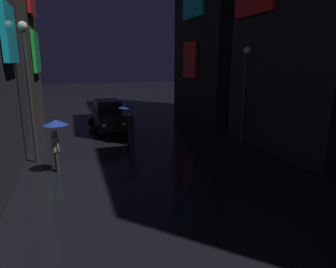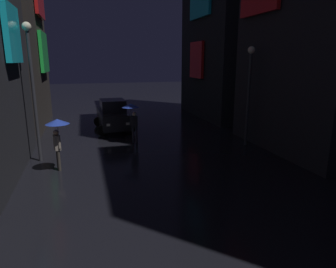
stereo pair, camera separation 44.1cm
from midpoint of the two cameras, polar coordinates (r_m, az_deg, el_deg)
name	(u,v)px [view 2 (the right image)]	position (r m, az deg, el deg)	size (l,w,h in m)	color
building_left_far	(3,30)	(21.76, -28.35, 17.10)	(4.25, 7.75, 12.23)	#2D2826
pedestrian_midstreet_centre_blue	(132,112)	(15.75, -6.12, 4.17)	(0.90, 0.90, 2.12)	#2D2D38
pedestrian_midstreet_left_blue	(57,130)	(12.27, -19.38, 0.68)	(0.90, 0.90, 2.12)	#38332D
car_distant	(113,115)	(19.13, -9.76, 3.51)	(2.35, 4.20, 1.92)	black
streetlamp_left_far	(32,78)	(13.62, -23.62, 9.75)	(0.36, 0.36, 5.78)	#2D2D33
streetlamp_right_far	(249,84)	(15.72, 16.00, 9.14)	(0.36, 0.36, 4.97)	#2D2D33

